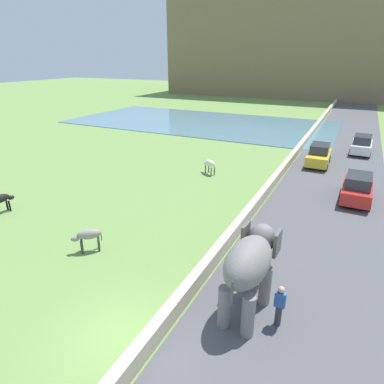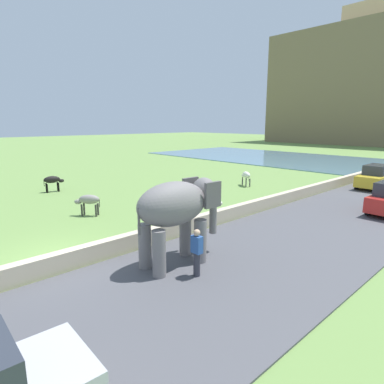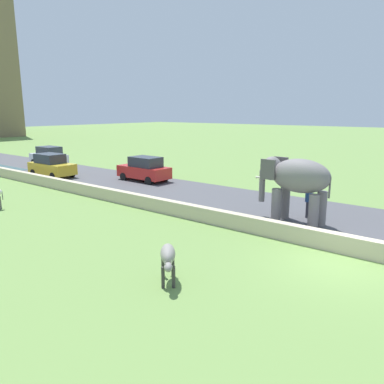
# 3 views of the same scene
# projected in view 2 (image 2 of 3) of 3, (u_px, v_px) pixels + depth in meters

# --- Properties ---
(ground_plane) EXTENTS (220.00, 220.00, 0.00)m
(ground_plane) POSITION_uv_depth(u_px,v_px,m) (54.00, 259.00, 11.97)
(ground_plane) COLOR #6B8E47
(barrier_wall) EXTENTS (0.40, 110.00, 0.69)m
(barrier_wall) POSITION_uv_depth(u_px,v_px,m) (318.00, 188.00, 23.08)
(barrier_wall) COLOR beige
(barrier_wall) RESTS_ON ground
(lake) EXTENTS (36.00, 18.00, 0.08)m
(lake) POSITION_uv_depth(u_px,v_px,m) (275.00, 158.00, 46.08)
(lake) COLOR slate
(lake) RESTS_ON ground
(elephant) EXTENTS (1.53, 3.50, 2.99)m
(elephant) POSITION_uv_depth(u_px,v_px,m) (178.00, 208.00, 11.13)
(elephant) COLOR slate
(elephant) RESTS_ON ground
(person_beside_elephant) EXTENTS (0.36, 0.22, 1.63)m
(person_beside_elephant) POSITION_uv_depth(u_px,v_px,m) (197.00, 252.00, 10.38)
(person_beside_elephant) COLOR #33333D
(person_beside_elephant) RESTS_ON ground
(car_yellow) EXTENTS (1.86, 4.03, 1.80)m
(car_yellow) POSITION_uv_depth(u_px,v_px,m) (376.00, 177.00, 24.42)
(car_yellow) COLOR gold
(car_yellow) RESTS_ON ground
(cow_grey) EXTENTS (1.25, 1.18, 1.15)m
(cow_grey) POSITION_uv_depth(u_px,v_px,m) (88.00, 200.00, 17.39)
(cow_grey) COLOR gray
(cow_grey) RESTS_ON ground
(cow_white) EXTENTS (1.36, 1.00, 1.15)m
(cow_white) POSITION_uv_depth(u_px,v_px,m) (246.00, 175.00, 25.54)
(cow_white) COLOR silver
(cow_white) RESTS_ON ground
(cow_black) EXTENTS (0.60, 1.42, 1.15)m
(cow_black) POSITION_uv_depth(u_px,v_px,m) (53.00, 180.00, 23.41)
(cow_black) COLOR black
(cow_black) RESTS_ON ground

